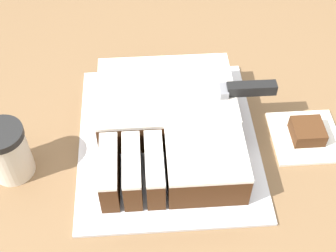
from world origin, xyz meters
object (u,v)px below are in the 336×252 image
brownie (307,131)px  cake_board (168,139)px  coffee_cup (7,152)px  cake (170,124)px  knife (224,91)px

brownie → cake_board: bearing=177.4°
brownie → coffee_cup: bearing=-175.9°
cake_board → brownie: 0.27m
cake_board → brownie: bearing=-2.6°
coffee_cup → brownie: bearing=4.1°
cake → cake_board: bearing=-128.9°
coffee_cup → cake: bearing=11.0°
cake_board → knife: knife is taller
cake → coffee_cup: size_ratio=2.88×
knife → coffee_cup: (-0.40, -0.09, -0.03)m
knife → coffee_cup: bearing=13.5°
knife → brownie: knife is taller
cake_board → knife: 0.14m
knife → brownie: 0.18m
cake → coffee_cup: (-0.29, -0.06, 0.01)m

